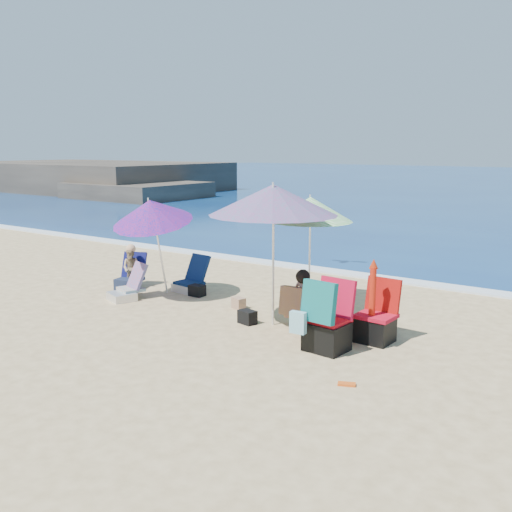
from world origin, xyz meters
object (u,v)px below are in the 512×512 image
Objects in this scene: umbrella_turquoise at (273,200)px; person_left at (132,268)px; umbrella_blue at (151,211)px; chair_navy at (191,282)px; furled_umbrella at (372,297)px; camp_chair_right at (325,325)px; chair_rainbow at (127,290)px; umbrella_striped at (310,209)px; camp_chair_left at (376,323)px; person_center at (303,299)px.

umbrella_turquoise is 4.34m from person_left.
umbrella_blue is 1.79m from chair_navy.
chair_navy is at bearing 168.74° from furled_umbrella.
camp_chair_right reaches higher than person_left.
camp_chair_right is (4.15, -0.66, -1.34)m from umbrella_blue.
chair_rainbow is at bearing -177.36° from umbrella_turquoise.
chair_rainbow is 0.93× the size of person_left.
camp_chair_left is (1.85, -1.19, -1.53)m from umbrella_striped.
person_center is at bearing 6.19° from chair_rainbow.
umbrella_turquoise is 2.20m from camp_chair_right.
umbrella_striped is 2.83m from camp_chair_right.
umbrella_striped is 1.91× the size of camp_chair_right.
person_left is (-5.66, 0.28, 0.13)m from camp_chair_left.
person_left is (-1.23, -0.47, 0.23)m from chair_navy.
person_center is (0.43, 0.25, -1.64)m from umbrella_turquoise.
furled_umbrella is at bearing 5.65° from umbrella_turquoise.
furled_umbrella is at bearing -99.76° from camp_chair_left.
umbrella_striped reaches higher than chair_rainbow.
camp_chair_right is (3.99, -1.57, 0.20)m from chair_navy.
umbrella_blue is (-2.73, -1.34, -0.09)m from umbrella_striped.
umbrella_turquoise reaches higher than person_left.
camp_chair_left is 1.30m from person_center.
furled_umbrella reaches higher than person_left.
chair_rainbow is 3.77m from person_center.
furled_umbrella is at bearing 58.85° from camp_chair_right.
umbrella_blue is at bearing -178.02° from person_center.
chair_navy is at bearing 63.52° from chair_rainbow.
person_left is (-1.08, 0.43, -1.31)m from umbrella_blue.
camp_chair_right is 5.33m from person_left.
person_center is at bearing -4.15° from person_left.
umbrella_striped is 2.24× the size of person_left.
chair_navy is 1.34m from chair_rainbow.
chair_rainbow is at bearing -146.33° from umbrella_blue.
person_center is at bearing -64.99° from umbrella_striped.
umbrella_turquoise is at bearing -170.47° from camp_chair_left.
person_left is at bearing 158.10° from umbrella_blue.
umbrella_turquoise reaches higher than person_center.
umbrella_turquoise reaches higher than chair_navy.
umbrella_blue reaches higher than umbrella_striped.
chair_rainbow is (-3.17, -1.63, -1.64)m from umbrella_striped.
person_center reaches higher than chair_navy.
camp_chair_left is (1.71, 0.29, -1.82)m from umbrella_turquoise.
chair_navy is 0.76× the size of camp_chair_left.
umbrella_blue is 3.54m from person_center.
umbrella_turquoise is 1.71m from person_center.
furled_umbrella is 5.04m from chair_rainbow.
camp_chair_left reaches higher than person_left.
umbrella_turquoise is at bearing -174.35° from furled_umbrella.
chair_navy is at bearing 170.29° from camp_chair_left.
umbrella_striped reaches higher than camp_chair_left.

